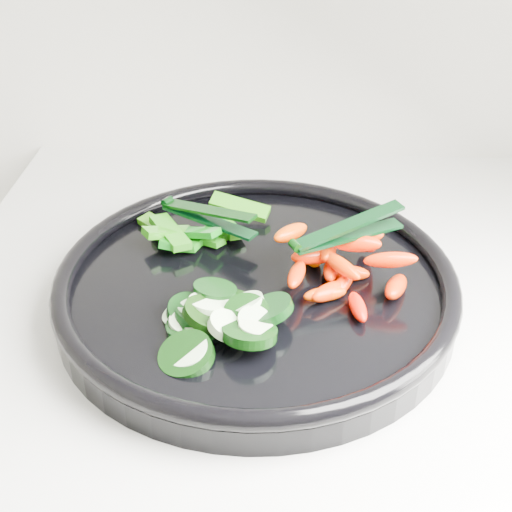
{
  "coord_description": "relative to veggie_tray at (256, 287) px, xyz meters",
  "views": [
    {
      "loc": [
        -0.67,
        1.13,
        1.34
      ],
      "look_at": [
        -0.7,
        1.66,
        0.99
      ],
      "focal_mm": 50.0,
      "sensor_mm": 36.0,
      "label": 1
    }
  ],
  "objects": [
    {
      "name": "tong_carrot",
      "position": [
        0.08,
        0.02,
        0.05
      ],
      "size": [
        0.11,
        0.07,
        0.02
      ],
      "color": "black",
      "rests_on": "carrot_pile"
    },
    {
      "name": "tong_pepper",
      "position": [
        -0.06,
        0.08,
        0.03
      ],
      "size": [
        0.1,
        0.07,
        0.02
      ],
      "color": "black",
      "rests_on": "pepper_pile"
    },
    {
      "name": "cucumber_pile",
      "position": [
        -0.03,
        -0.07,
        0.01
      ],
      "size": [
        0.13,
        0.13,
        0.04
      ],
      "color": "black",
      "rests_on": "veggie_tray"
    },
    {
      "name": "veggie_tray",
      "position": [
        0.0,
        0.0,
        0.0
      ],
      "size": [
        0.43,
        0.43,
        0.04
      ],
      "color": "black",
      "rests_on": "counter"
    },
    {
      "name": "pepper_pile",
      "position": [
        -0.07,
        0.08,
        0.01
      ],
      "size": [
        0.14,
        0.11,
        0.04
      ],
      "color": "#09660D",
      "rests_on": "veggie_tray"
    },
    {
      "name": "carrot_pile",
      "position": [
        0.08,
        0.01,
        0.02
      ],
      "size": [
        0.13,
        0.14,
        0.05
      ],
      "color": "#F33B00",
      "rests_on": "veggie_tray"
    }
  ]
}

